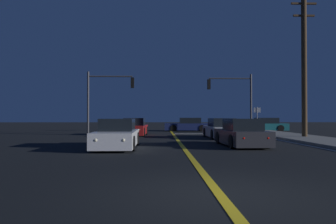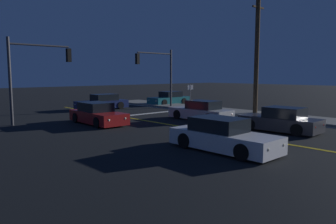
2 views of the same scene
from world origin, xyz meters
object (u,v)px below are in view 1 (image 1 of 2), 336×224
Objects in this scene: car_lead_oncoming_silver at (221,129)px; utility_pole_right at (304,64)px; car_parked_curb_charcoal at (241,134)px; street_sign_corner at (257,116)px; traffic_signal_far_left at (106,92)px; car_mid_block_navy at (188,125)px; car_distant_tail_red at (134,128)px; car_far_approaching_teal at (264,125)px; traffic_signal_near_right at (234,93)px; car_following_oncoming_white at (117,135)px.

car_lead_oncoming_silver is 0.48× the size of utility_pole_right.
car_parked_curb_charcoal is 11.52m from street_sign_corner.
car_parked_curb_charcoal is 15.20m from traffic_signal_far_left.
car_mid_block_navy is 1.00× the size of car_distant_tail_red.
car_far_approaching_teal is 0.99× the size of car_lead_oncoming_silver.
car_distant_tail_red is at bearing 120.00° from car_parked_curb_charcoal.
car_distant_tail_red is 10.99m from car_parked_curb_charcoal.
traffic_signal_near_right is (-3.55, -2.42, 3.01)m from car_far_approaching_teal.
car_mid_block_navy is 9.23m from traffic_signal_far_left.
traffic_signal_near_right reaches higher than car_mid_block_navy.
traffic_signal_near_right is at bearing 6.92° from traffic_signal_far_left.
traffic_signal_far_left is 15.85m from utility_pole_right.
traffic_signal_near_right is 1.00× the size of traffic_signal_far_left.
car_distant_tail_red is 10.20m from street_sign_corner.
utility_pole_right reaches higher than car_following_oncoming_white.
street_sign_corner is (1.23, -2.80, -2.08)m from traffic_signal_near_right.
car_parked_curb_charcoal is (1.16, -16.55, -0.00)m from car_mid_block_navy.
car_following_oncoming_white is at bearing 91.72° from car_distant_tail_red.
car_mid_block_navy is at bearing 131.98° from street_sign_corner.
car_lead_oncoming_silver is (0.14, 5.95, 0.00)m from car_parked_curb_charcoal.
street_sign_corner is (10.05, 11.40, 0.94)m from car_following_oncoming_white.
car_parked_curb_charcoal is (-6.42, -15.95, -0.00)m from car_far_approaching_teal.
street_sign_corner reaches higher than car_lead_oncoming_silver.
traffic_signal_far_left reaches higher than car_distant_tail_red.
car_mid_block_navy is at bearing 95.23° from car_lead_oncoming_silver.
car_distant_tail_red and car_parked_curb_charcoal have the same top height.
traffic_signal_far_left is (-15.09, -3.82, 3.00)m from car_far_approaching_teal.
car_far_approaching_teal and car_following_oncoming_white have the same top height.
utility_pole_right reaches higher than traffic_signal_far_left.
traffic_signal_far_left is at bearing 121.48° from car_mid_block_navy.
car_mid_block_navy is 1.06× the size of car_parked_curb_charcoal.
street_sign_corner is at bearing -169.83° from car_distant_tail_red.
car_distant_tail_red is 0.87× the size of traffic_signal_near_right.
car_following_oncoming_white is 13.55m from utility_pole_right.
car_distant_tail_red is 10.26m from traffic_signal_near_right.
street_sign_corner is at bearing -137.06° from car_mid_block_navy.
car_far_approaching_teal is 11.68m from utility_pole_right.
car_distant_tail_red is at bearing -90.65° from car_following_oncoming_white.
car_far_approaching_teal is at bearing 56.14° from car_lead_oncoming_silver.
street_sign_corner reaches higher than car_following_oncoming_white.
car_parked_curb_charcoal is 0.95× the size of car_lead_oncoming_silver.
car_parked_curb_charcoal is at bearing 78.04° from traffic_signal_near_right.
car_parked_curb_charcoal is at bearing -93.05° from car_lead_oncoming_silver.
car_mid_block_navy is at bearing -106.19° from car_following_oncoming_white.
utility_pole_right reaches higher than car_parked_curb_charcoal.
street_sign_corner reaches higher than car_far_approaching_teal.
car_following_oncoming_white is 0.88× the size of traffic_signal_far_left.
street_sign_corner is at bearing -6.26° from traffic_signal_far_left.
utility_pole_right is at bearing -75.93° from street_sign_corner.
car_far_approaching_teal and car_mid_block_navy have the same top height.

